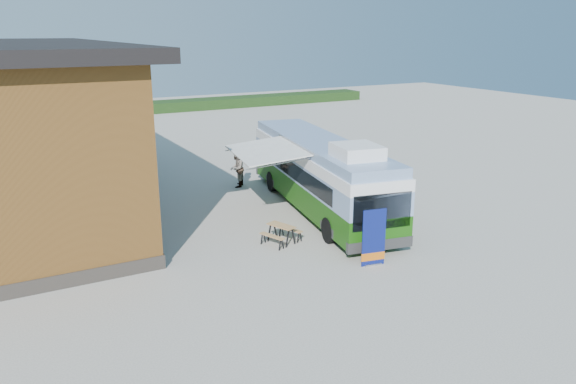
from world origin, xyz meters
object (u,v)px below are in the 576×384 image
bus (320,172)px  person_b (237,168)px  slurry_tanker (89,143)px  banner (374,243)px  picnic_table (281,230)px  person_a (143,195)px

bus → person_b: bus is taller
bus → slurry_tanker: 17.25m
person_b → banner: bearing=36.3°
banner → person_b: banner is taller
bus → picnic_table: bus is taller
picnic_table → person_a: person_a is taller
banner → person_a: 11.38m
person_b → slurry_tanker: size_ratio=0.38×
person_b → slurry_tanker: (-5.70, 10.14, 0.16)m
bus → slurry_tanker: (-7.47, 15.54, -0.65)m
banner → slurry_tanker: bearing=114.9°
picnic_table → person_b: 8.48m
person_a → bus: bearing=-36.9°
banner → person_a: bearing=129.2°
banner → person_b: size_ratio=1.03×
banner → slurry_tanker: size_ratio=0.40×
bus → slurry_tanker: bearing=125.8°
picnic_table → bus: bearing=19.6°
picnic_table → person_b: bearing=58.3°
picnic_table → person_a: 7.47m
person_a → slurry_tanker: size_ratio=0.30×
picnic_table → slurry_tanker: size_ratio=0.31×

